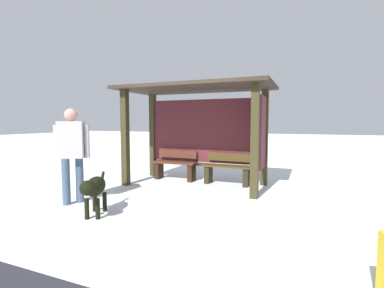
{
  "coord_description": "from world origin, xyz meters",
  "views": [
    {
      "loc": [
        2.47,
        -6.08,
        1.51
      ],
      "look_at": [
        -0.02,
        -0.13,
        0.99
      ],
      "focal_mm": 26.08,
      "sensor_mm": 36.0,
      "label": 1
    }
  ],
  "objects_px": {
    "bus_shelter": "(203,115)",
    "bench_center_inside": "(227,170)",
    "dog": "(94,188)",
    "person_walking": "(72,148)",
    "bench_left_inside": "(175,166)"
  },
  "relations": [
    {
      "from": "bus_shelter",
      "to": "bench_center_inside",
      "type": "xyz_separation_m",
      "value": [
        0.58,
        0.14,
        -1.32
      ]
    },
    {
      "from": "bench_left_inside",
      "to": "bus_shelter",
      "type": "bearing_deg",
      "value": -9.23
    },
    {
      "from": "bus_shelter",
      "to": "dog",
      "type": "bearing_deg",
      "value": -104.5
    },
    {
      "from": "bus_shelter",
      "to": "person_walking",
      "type": "xyz_separation_m",
      "value": [
        -1.62,
        -2.49,
        -0.63
      ]
    },
    {
      "from": "bench_left_inside",
      "to": "dog",
      "type": "bearing_deg",
      "value": -88.79
    },
    {
      "from": "person_walking",
      "to": "dog",
      "type": "height_order",
      "value": "person_walking"
    },
    {
      "from": "person_walking",
      "to": "dog",
      "type": "bearing_deg",
      "value": -25.18
    },
    {
      "from": "bench_left_inside",
      "to": "person_walking",
      "type": "bearing_deg",
      "value": -107.05
    },
    {
      "from": "bus_shelter",
      "to": "bench_center_inside",
      "type": "bearing_deg",
      "value": 13.12
    },
    {
      "from": "bench_center_inside",
      "to": "dog",
      "type": "xyz_separation_m",
      "value": [
        -1.33,
        -3.04,
        0.11
      ]
    },
    {
      "from": "dog",
      "to": "bus_shelter",
      "type": "bearing_deg",
      "value": 75.5
    },
    {
      "from": "bench_left_inside",
      "to": "dog",
      "type": "relative_size",
      "value": 1.28
    },
    {
      "from": "bench_left_inside",
      "to": "person_walking",
      "type": "xyz_separation_m",
      "value": [
        -0.81,
        -2.63,
        0.67
      ]
    },
    {
      "from": "bus_shelter",
      "to": "person_walking",
      "type": "bearing_deg",
      "value": -123.0
    },
    {
      "from": "bus_shelter",
      "to": "bench_left_inside",
      "type": "bearing_deg",
      "value": 170.77
    }
  ]
}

